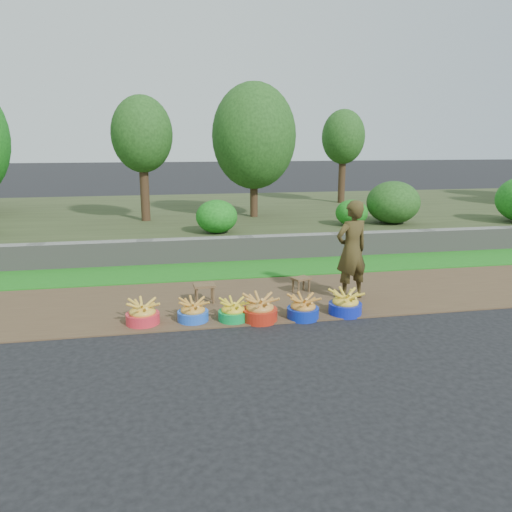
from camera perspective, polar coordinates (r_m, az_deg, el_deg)
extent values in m
plane|color=black|center=(7.51, 4.13, -7.70)|extent=(120.00, 120.00, 0.00)
cube|color=#4F3C27|center=(8.65, 2.00, -4.77)|extent=(80.00, 2.50, 0.02)
cube|color=#1D7619|center=(10.53, -0.42, -1.46)|extent=(80.00, 1.50, 0.04)
cube|color=slate|center=(11.29, -1.21, 0.86)|extent=(80.00, 0.35, 0.55)
cube|color=#384222|center=(16.07, -4.16, 4.38)|extent=(80.00, 10.00, 0.50)
cylinder|color=#3A2717|center=(14.07, -12.62, 7.69)|extent=(0.24, 0.24, 1.84)
ellipsoid|color=#24541B|center=(14.02, -12.91, 13.44)|extent=(1.63, 1.63, 2.04)
cylinder|color=#3A2717|center=(18.14, 9.78, 8.94)|extent=(0.24, 0.24, 1.84)
ellipsoid|color=#24541B|center=(18.09, 9.96, 13.28)|extent=(1.50, 1.50, 1.88)
cylinder|color=#3A2717|center=(14.50, -0.24, 7.62)|extent=(0.22, 0.22, 1.57)
ellipsoid|color=#24541B|center=(14.44, -0.24, 13.55)|extent=(2.37, 2.37, 2.97)
ellipsoid|color=#1A7418|center=(11.94, -4.52, 4.52)|extent=(0.99, 0.99, 0.79)
ellipsoid|color=#1A7418|center=(13.22, 10.88, 4.89)|extent=(0.84, 0.84, 0.67)
ellipsoid|color=#24541B|center=(13.79, 15.40, 5.93)|extent=(1.40, 1.40, 1.12)
cylinder|color=red|center=(7.60, -12.81, -7.02)|extent=(0.49, 0.49, 0.18)
ellipsoid|color=gold|center=(7.56, -12.86, -6.03)|extent=(0.43, 0.43, 0.28)
cylinder|color=blue|center=(7.59, -7.21, -6.86)|extent=(0.46, 0.46, 0.17)
ellipsoid|color=gold|center=(7.55, -7.24, -5.93)|extent=(0.41, 0.41, 0.27)
cylinder|color=#0C9841|center=(7.57, -2.62, -6.85)|extent=(0.45, 0.45, 0.16)
ellipsoid|color=yellow|center=(7.53, -2.63, -5.95)|extent=(0.40, 0.40, 0.26)
cylinder|color=#AD2412|center=(7.56, 0.43, -6.74)|extent=(0.53, 0.53, 0.19)
ellipsoid|color=#C48738|center=(7.51, 0.43, -5.67)|extent=(0.47, 0.47, 0.30)
cylinder|color=#0E28A6|center=(7.69, 5.38, -6.51)|extent=(0.49, 0.49, 0.17)
ellipsoid|color=#C2802D|center=(7.65, 5.40, -5.55)|extent=(0.43, 0.43, 0.28)
cylinder|color=#1122B3|center=(7.96, 10.14, -5.95)|extent=(0.51, 0.51, 0.18)
ellipsoid|color=yellow|center=(7.91, 10.19, -4.97)|extent=(0.45, 0.45, 0.29)
cube|color=brown|center=(8.33, -5.92, -3.35)|extent=(0.37, 0.29, 0.04)
cylinder|color=brown|center=(8.28, -6.75, -4.63)|extent=(0.04, 0.04, 0.27)
cylinder|color=brown|center=(8.31, -4.89, -4.51)|extent=(0.04, 0.04, 0.27)
cylinder|color=brown|center=(8.45, -6.90, -4.25)|extent=(0.04, 0.04, 0.27)
cylinder|color=brown|center=(8.49, -5.07, -4.14)|extent=(0.04, 0.04, 0.27)
cube|color=brown|center=(8.88, 5.19, -2.57)|extent=(0.37, 0.33, 0.04)
cylinder|color=brown|center=(8.79, 4.89, -3.65)|extent=(0.03, 0.03, 0.24)
cylinder|color=brown|center=(8.93, 6.10, -3.41)|extent=(0.03, 0.03, 0.24)
cylinder|color=brown|center=(8.91, 4.25, -3.40)|extent=(0.03, 0.03, 0.24)
cylinder|color=brown|center=(9.05, 5.46, -3.17)|extent=(0.03, 0.03, 0.24)
imported|color=black|center=(8.53, 10.87, 0.67)|extent=(0.70, 0.56, 1.68)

